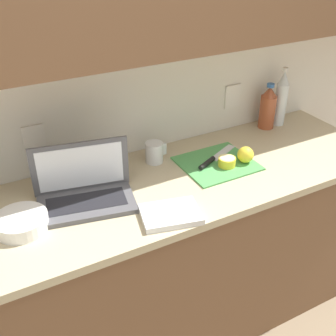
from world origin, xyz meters
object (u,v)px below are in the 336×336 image
lemon_whole_beside (245,155)px  measuring_cup (154,152)px  laptop (84,189)px  knife (211,160)px  lemon_half_cut (227,162)px  bottle_green_soda (268,108)px  cutting_board (217,163)px  bottle_oil_tall (281,99)px  bowl_white (21,222)px

lemon_whole_beside → measuring_cup: size_ratio=0.74×
laptop → knife: size_ratio=1.53×
lemon_half_cut → bottle_green_soda: (0.43, 0.25, 0.08)m
lemon_half_cut → lemon_whole_beside: bearing=-7.1°
cutting_board → knife: knife is taller
lemon_half_cut → bottle_green_soda: bearing=30.2°
bottle_oil_tall → measuring_cup: 0.78m
knife → laptop: bearing=155.3°
bottle_green_soda → knife: bearing=-158.3°
lemon_whole_beside → laptop: bearing=174.9°
laptop → bowl_white: 0.27m
bottle_green_soda → laptop: bearing=-169.8°
lemon_whole_beside → knife: bearing=151.8°
bottle_green_soda → measuring_cup: size_ratio=2.40×
knife → bottle_green_soda: size_ratio=1.11×
cutting_board → lemon_half_cut: lemon_half_cut is taller
bottle_green_soda → measuring_cup: (-0.69, -0.05, -0.06)m
cutting_board → measuring_cup: bearing=146.9°
cutting_board → bottle_green_soda: 0.51m
lemon_half_cut → measuring_cup: bearing=143.1°
laptop → knife: bearing=12.0°
lemon_half_cut → bottle_oil_tall: bearing=25.9°
laptop → bowl_white: (-0.26, -0.06, -0.03)m
bowl_white → lemon_half_cut: bearing=0.3°
lemon_half_cut → cutting_board: bearing=120.0°
lemon_half_cut → lemon_whole_beside: size_ratio=1.05×
measuring_cup → bottle_oil_tall: bearing=3.6°
cutting_board → bowl_white: (-0.88, -0.05, 0.02)m
laptop → bottle_oil_tall: (1.16, 0.19, 0.09)m
lemon_whole_beside → bottle_green_soda: bottle_green_soda is taller
lemon_half_cut → lemon_whole_beside: lemon_whole_beside is taller
laptop → measuring_cup: (0.38, 0.14, -0.01)m
laptop → bottle_green_soda: 1.09m
laptop → bottle_green_soda: (1.07, 0.19, 0.06)m
knife → bottle_green_soda: bearing=-3.6°
lemon_half_cut → bottle_oil_tall: size_ratio=0.25×
cutting_board → bottle_green_soda: bearing=24.5°
knife → bottle_oil_tall: bearing=-6.7°
knife → lemon_half_cut: 0.08m
cutting_board → measuring_cup: (-0.24, 0.16, 0.04)m
lemon_half_cut → measuring_cup: (-0.26, 0.20, 0.02)m
cutting_board → bottle_green_soda: (0.45, 0.21, 0.11)m
cutting_board → knife: bearing=134.9°
bottle_oil_tall → measuring_cup: size_ratio=3.09×
knife → bottle_green_soda: (0.47, 0.19, 0.09)m
bottle_oil_tall → lemon_half_cut: bearing=-154.1°
cutting_board → lemon_whole_beside: lemon_whole_beside is taller
cutting_board → laptop: bearing=178.8°
knife → bottle_green_soda: bottle_green_soda is taller
bottle_oil_tall → lemon_whole_beside: bearing=-148.2°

